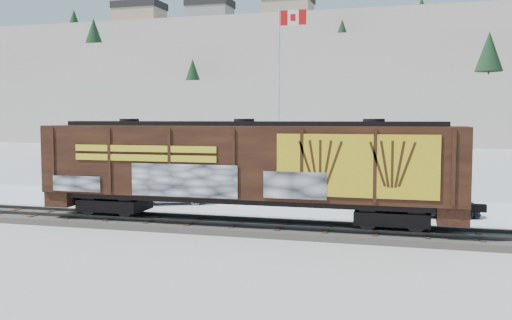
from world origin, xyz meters
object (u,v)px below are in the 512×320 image
(hopper_railcar, at_px, (244,165))
(flagpole, at_px, (280,123))
(car_silver, at_px, (169,190))
(car_dark, at_px, (434,203))
(car_white, at_px, (276,190))

(hopper_railcar, relative_size, flagpole, 1.51)
(flagpole, bearing_deg, hopper_railcar, -83.19)
(car_silver, xyz_separation_m, car_dark, (14.51, -0.29, -0.12))
(car_silver, bearing_deg, hopper_railcar, -156.76)
(hopper_railcar, relative_size, car_dark, 4.14)
(car_white, distance_m, car_dark, 8.99)
(flagpole, bearing_deg, car_silver, -121.11)
(hopper_railcar, relative_size, car_white, 3.93)
(car_silver, height_order, car_white, car_white)
(flagpole, xyz_separation_m, car_dark, (9.81, -8.07, -3.93))
(car_dark, bearing_deg, flagpole, 39.82)
(flagpole, relative_size, car_white, 2.60)
(hopper_railcar, xyz_separation_m, car_silver, (-6.34, 5.98, -2.07))
(car_white, relative_size, car_dark, 1.05)
(hopper_railcar, height_order, car_white, hopper_railcar)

